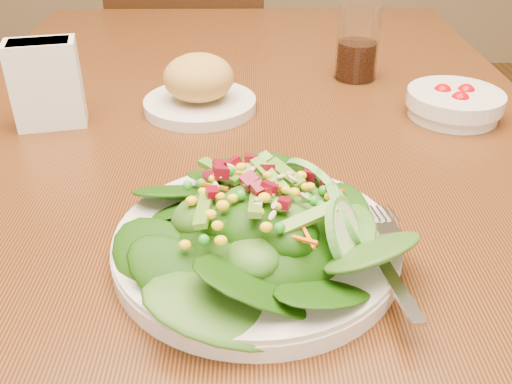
% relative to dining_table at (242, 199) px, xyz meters
% --- Properties ---
extents(dining_table, '(0.90, 1.40, 0.75)m').
position_rel_dining_table_xyz_m(dining_table, '(0.00, 0.00, 0.00)').
color(dining_table, brown).
rests_on(dining_table, ground_plane).
extents(chair_far, '(0.48, 0.48, 0.97)m').
position_rel_dining_table_xyz_m(chair_far, '(-0.15, 0.98, -0.14)').
color(chair_far, '#341D0D').
rests_on(chair_far, ground_plane).
extents(salad_plate, '(0.28, 0.27, 0.08)m').
position_rel_dining_table_xyz_m(salad_plate, '(0.03, -0.26, 0.13)').
color(salad_plate, silver).
rests_on(salad_plate, dining_table).
extents(bread_plate, '(0.17, 0.17, 0.08)m').
position_rel_dining_table_xyz_m(bread_plate, '(-0.06, 0.09, 0.14)').
color(bread_plate, silver).
rests_on(bread_plate, dining_table).
extents(tomato_bowl, '(0.14, 0.14, 0.04)m').
position_rel_dining_table_xyz_m(tomato_bowl, '(0.31, 0.06, 0.12)').
color(tomato_bowl, silver).
rests_on(tomato_bowl, dining_table).
extents(drinking_glass, '(0.07, 0.07, 0.12)m').
position_rel_dining_table_xyz_m(drinking_glass, '(0.19, 0.22, 0.15)').
color(drinking_glass, silver).
rests_on(drinking_glass, dining_table).
extents(napkin_holder, '(0.10, 0.07, 0.12)m').
position_rel_dining_table_xyz_m(napkin_holder, '(-0.27, 0.04, 0.16)').
color(napkin_holder, white).
rests_on(napkin_holder, dining_table).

